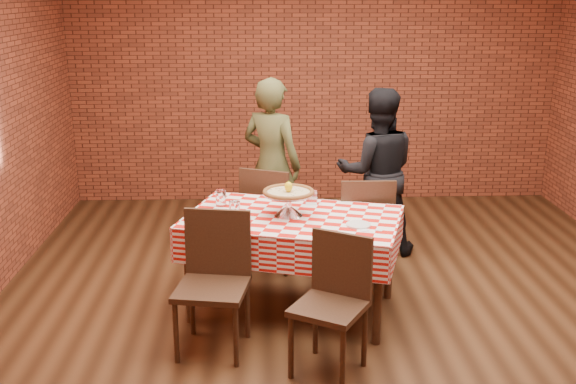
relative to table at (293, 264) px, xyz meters
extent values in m
plane|color=black|center=(0.38, -0.05, -0.38)|extent=(6.00, 6.00, 0.00)
plane|color=brown|center=(0.38, 2.95, 1.08)|extent=(5.50, 0.00, 5.50)
cube|color=#392616|center=(0.00, 0.00, 0.00)|extent=(1.74, 1.32, 0.75)
cylinder|color=beige|center=(-0.03, 0.02, 0.56)|extent=(0.41, 0.41, 0.03)
ellipsoid|color=yellow|center=(-0.03, 0.02, 0.60)|extent=(0.07, 0.07, 0.08)
cylinder|color=white|center=(-0.43, -0.03, 0.45)|extent=(0.10, 0.10, 0.13)
cylinder|color=white|center=(-0.55, 0.27, 0.45)|extent=(0.10, 0.10, 0.13)
cylinder|color=white|center=(0.46, -0.23, 0.39)|extent=(0.22, 0.22, 0.01)
cube|color=white|center=(0.48, -0.34, 0.39)|extent=(0.06, 0.05, 0.00)
cube|color=white|center=(0.59, -0.34, 0.39)|extent=(0.06, 0.05, 0.00)
cube|color=silver|center=(0.16, 0.30, 0.45)|extent=(0.10, 0.09, 0.12)
imported|color=#474826|center=(-0.13, 1.37, 0.44)|extent=(0.71, 0.64, 1.62)
imported|color=black|center=(0.83, 1.21, 0.40)|extent=(0.77, 0.60, 1.54)
camera|label=1|loc=(-0.22, -4.83, 1.99)|focal=42.79mm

